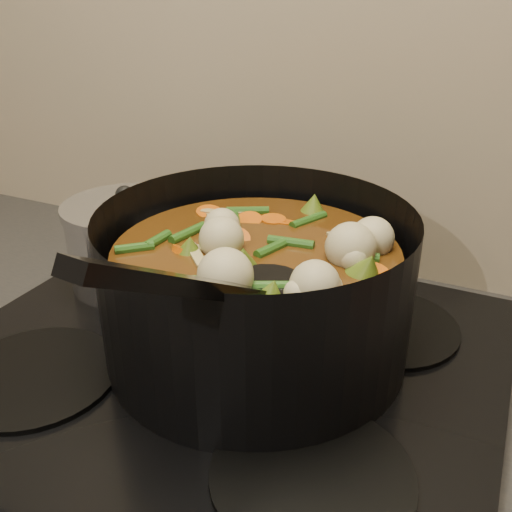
% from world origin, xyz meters
% --- Properties ---
extents(stovetop, '(0.62, 0.54, 0.03)m').
position_xyz_m(stovetop, '(0.00, 1.93, 0.92)').
color(stovetop, black).
rests_on(stovetop, counter).
extents(stockpot, '(0.42, 0.51, 0.25)m').
position_xyz_m(stockpot, '(0.03, 1.95, 1.01)').
color(stockpot, black).
rests_on(stockpot, stovetop).
extents(saucepan, '(0.17, 0.17, 0.14)m').
position_xyz_m(saucepan, '(-0.20, 2.03, 0.99)').
color(saucepan, silver).
rests_on(saucepan, stovetop).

